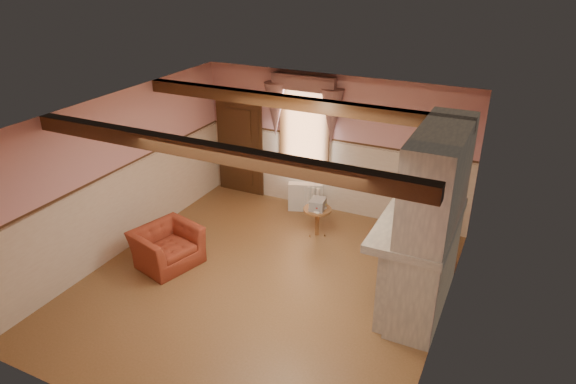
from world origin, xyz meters
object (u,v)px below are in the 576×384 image
at_px(side_table, 317,222).
at_px(radiator, 305,197).
at_px(oil_lamp, 424,204).
at_px(mantel_clock, 431,192).
at_px(bowl, 416,224).
at_px(armchair, 167,247).

relative_size(side_table, radiator, 0.79).
bearing_deg(oil_lamp, mantel_clock, 90.00).
height_order(mantel_clock, oil_lamp, oil_lamp).
height_order(side_table, bowl, bowl).
distance_m(radiator, oil_lamp, 3.49).
bearing_deg(bowl, mantel_clock, 90.00).
relative_size(armchair, bowl, 2.87).
distance_m(bowl, oil_lamp, 0.49).
xyz_separation_m(radiator, bowl, (2.68, -2.32, 1.16)).
height_order(side_table, radiator, radiator).
bearing_deg(armchair, oil_lamp, -60.06).
bearing_deg(radiator, side_table, -73.84).
height_order(armchair, oil_lamp, oil_lamp).
bearing_deg(mantel_clock, side_table, 166.59).
bearing_deg(bowl, side_table, 144.26).
xyz_separation_m(radiator, oil_lamp, (2.68, -1.85, 1.26)).
relative_size(armchair, mantel_clock, 4.25).
xyz_separation_m(bowl, mantel_clock, (0.00, 1.00, 0.06)).
distance_m(armchair, bowl, 4.18).
distance_m(armchair, radiator, 3.14).
relative_size(armchair, oil_lamp, 3.64).
xyz_separation_m(armchair, radiator, (1.30, 2.85, -0.03)).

